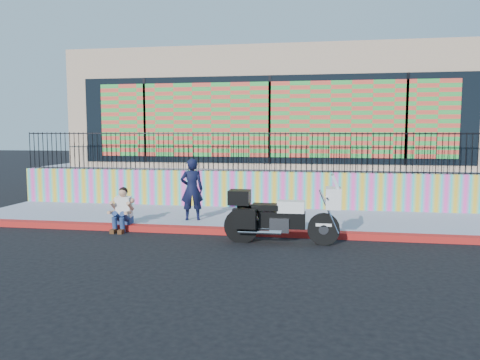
# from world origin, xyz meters

# --- Properties ---
(ground) EXTENTS (90.00, 90.00, 0.00)m
(ground) POSITION_xyz_m (0.00, 0.00, 0.00)
(ground) COLOR black
(ground) RESTS_ON ground
(red_curb) EXTENTS (16.00, 0.30, 0.15)m
(red_curb) POSITION_xyz_m (0.00, 0.00, 0.07)
(red_curb) COLOR #AD0C24
(red_curb) RESTS_ON ground
(sidewalk) EXTENTS (16.00, 3.00, 0.15)m
(sidewalk) POSITION_xyz_m (0.00, 1.65, 0.07)
(sidewalk) COLOR #949CB2
(sidewalk) RESTS_ON ground
(mural_wall) EXTENTS (16.00, 0.20, 1.10)m
(mural_wall) POSITION_xyz_m (0.00, 3.25, 0.70)
(mural_wall) COLOR #FB42AF
(mural_wall) RESTS_ON sidewalk
(metal_fence) EXTENTS (15.80, 0.04, 1.20)m
(metal_fence) POSITION_xyz_m (0.00, 3.25, 1.85)
(metal_fence) COLOR black
(metal_fence) RESTS_ON mural_wall
(elevated_platform) EXTENTS (16.00, 10.00, 1.25)m
(elevated_platform) POSITION_xyz_m (0.00, 8.35, 0.62)
(elevated_platform) COLOR #949CB2
(elevated_platform) RESTS_ON ground
(storefront_building) EXTENTS (14.00, 8.06, 4.00)m
(storefront_building) POSITION_xyz_m (0.00, 8.13, 3.25)
(storefront_building) COLOR tan
(storefront_building) RESTS_ON elevated_platform
(police_motorcycle) EXTENTS (2.51, 0.83, 1.56)m
(police_motorcycle) POSITION_xyz_m (0.76, -0.71, 0.66)
(police_motorcycle) COLOR black
(police_motorcycle) RESTS_ON ground
(police_officer) EXTENTS (0.68, 0.54, 1.63)m
(police_officer) POSITION_xyz_m (-1.69, 0.87, 0.96)
(police_officer) COLOR black
(police_officer) RESTS_ON sidewalk
(seated_man) EXTENTS (0.54, 0.71, 1.06)m
(seated_man) POSITION_xyz_m (-3.24, -0.09, 0.45)
(seated_man) COLOR navy
(seated_man) RESTS_ON ground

